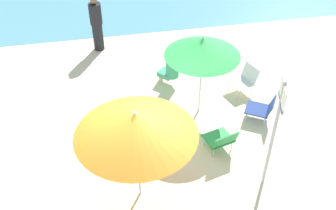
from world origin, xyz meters
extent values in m
plane|color=beige|center=(0.00, 0.00, 0.00)|extent=(40.00, 40.00, 0.00)
cylinder|color=silver|center=(1.44, 1.42, 0.94)|extent=(0.04, 0.04, 1.87)
cone|color=green|center=(1.44, 1.42, 1.67)|extent=(1.57, 1.57, 0.41)
sphere|color=silver|center=(1.44, 1.42, 1.90)|extent=(0.06, 0.06, 0.06)
cylinder|color=silver|center=(-0.19, -0.67, 0.95)|extent=(0.04, 0.04, 1.91)
cone|color=orange|center=(-0.19, -0.67, 1.69)|extent=(2.00, 2.00, 0.43)
sphere|color=silver|center=(-0.19, -0.67, 1.94)|extent=(0.06, 0.06, 0.06)
cube|color=white|center=(2.58, 1.89, 0.27)|extent=(0.63, 0.63, 0.03)
cube|color=white|center=(2.82, 1.97, 0.46)|extent=(0.30, 0.51, 0.38)
cylinder|color=silver|center=(2.46, 1.64, 0.13)|extent=(0.02, 0.02, 0.25)
cylinder|color=silver|center=(2.33, 2.00, 0.13)|extent=(0.02, 0.02, 0.25)
cylinder|color=silver|center=(2.83, 1.77, 0.13)|extent=(0.02, 0.02, 0.25)
cylinder|color=silver|center=(2.70, 2.14, 0.13)|extent=(0.02, 0.02, 0.25)
cube|color=#33934C|center=(1.52, 0.19, 0.25)|extent=(0.64, 0.59, 0.03)
cube|color=#33934C|center=(1.58, -0.05, 0.41)|extent=(0.55, 0.27, 0.32)
cylinder|color=silver|center=(1.26, 0.32, 0.12)|extent=(0.02, 0.02, 0.23)
cylinder|color=silver|center=(1.68, 0.43, 0.12)|extent=(0.02, 0.02, 0.23)
cylinder|color=silver|center=(1.36, -0.05, 0.12)|extent=(0.02, 0.02, 0.23)
cylinder|color=silver|center=(1.78, 0.07, 0.12)|extent=(0.02, 0.02, 0.23)
cube|color=navy|center=(2.63, 0.90, 0.25)|extent=(0.67, 0.66, 0.03)
cube|color=navy|center=(2.85, 0.77, 0.41)|extent=(0.35, 0.46, 0.32)
cylinder|color=silver|center=(2.36, 0.85, 0.12)|extent=(0.02, 0.02, 0.24)
cylinder|color=silver|center=(2.55, 1.17, 0.12)|extent=(0.02, 0.02, 0.24)
cylinder|color=silver|center=(2.70, 0.64, 0.12)|extent=(0.02, 0.02, 0.24)
cylinder|color=silver|center=(2.89, 0.96, 0.12)|extent=(0.02, 0.02, 0.24)
cube|color=#389970|center=(0.92, 2.61, 0.26)|extent=(0.48, 0.48, 0.12)
cylinder|color=beige|center=(0.81, 2.73, 0.13)|extent=(0.12, 0.12, 0.26)
cylinder|color=#389970|center=(1.04, 2.48, 0.51)|extent=(0.31, 0.31, 0.50)
sphere|color=beige|center=(1.04, 2.48, 0.87)|extent=(0.21, 0.21, 0.21)
cylinder|color=black|center=(-0.61, 4.52, 0.39)|extent=(0.28, 0.28, 0.78)
cylinder|color=black|center=(-0.61, 4.52, 1.06)|extent=(0.33, 0.33, 0.57)
sphere|color=#896042|center=(-0.61, 4.52, 1.43)|extent=(0.18, 0.18, 0.18)
cylinder|color=#ADADB2|center=(2.09, -0.86, 1.17)|extent=(0.06, 0.06, 2.35)
cube|color=white|center=(2.09, -0.86, 2.10)|extent=(0.19, 0.52, 0.39)
cube|color=navy|center=(2.09, -0.86, 1.94)|extent=(0.20, 0.52, 0.06)
camera|label=1|loc=(-0.58, -5.31, 5.89)|focal=42.94mm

